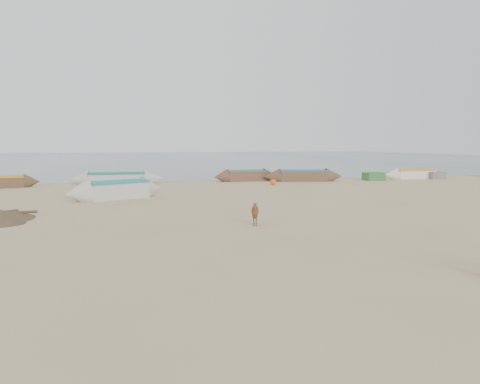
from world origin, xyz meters
name	(u,v)px	position (x,y,z in m)	size (l,w,h in m)	color
ground	(268,234)	(0.00, 0.00, 0.00)	(140.00, 140.00, 0.00)	tan
sea	(152,158)	(0.00, 82.00, 0.01)	(160.00, 160.00, 0.00)	slate
calf_front	(255,213)	(0.04, 1.74, 0.45)	(0.73, 0.82, 0.90)	brown
near_canoe	(116,190)	(-5.14, 11.40, 0.49)	(5.56, 1.44, 0.97)	beige
waterline_canoes	(183,177)	(-0.50, 20.53, 0.43)	(60.30, 3.81, 0.90)	brown
beach_clutter	(240,179)	(3.75, 20.00, 0.30)	(45.45, 5.88, 0.64)	#33714B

